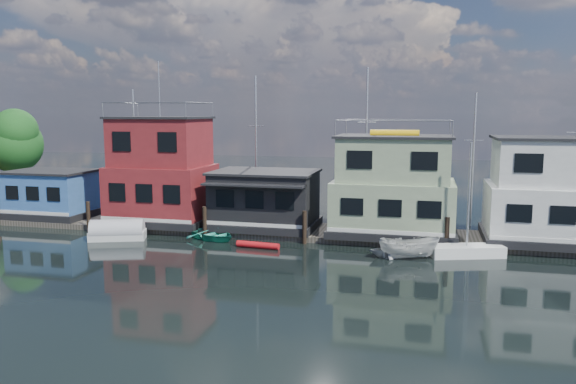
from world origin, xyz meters
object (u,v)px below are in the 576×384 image
(motorboat, at_px, (409,248))
(day_sailer, at_px, (467,250))
(houseboat_red, at_px, (162,173))
(houseboat_dark, at_px, (265,199))
(houseboat_blue, at_px, (52,194))
(houseboat_white, at_px, (554,193))
(houseboat_green, at_px, (393,188))
(tarp_runabout, at_px, (117,232))
(red_kayak, at_px, (258,245))
(dinghy_teal, at_px, (213,234))
(dinghy_white, at_px, (384,249))

(motorboat, xyz_separation_m, day_sailer, (3.33, 1.46, -0.28))
(houseboat_red, relative_size, houseboat_dark, 1.60)
(houseboat_blue, distance_m, houseboat_white, 36.52)
(houseboat_dark, height_order, motorboat, houseboat_dark)
(houseboat_green, relative_size, tarp_runabout, 2.13)
(red_kayak, bearing_deg, houseboat_dark, 106.15)
(dinghy_teal, bearing_deg, houseboat_blue, 104.73)
(houseboat_white, distance_m, dinghy_teal, 22.24)
(houseboat_dark, distance_m, day_sailer, 14.24)
(houseboat_white, relative_size, red_kayak, 2.95)
(houseboat_green, xyz_separation_m, tarp_runabout, (-18.08, -4.65, -2.99))
(dinghy_white, relative_size, motorboat, 0.53)
(houseboat_blue, distance_m, houseboat_dark, 17.50)
(day_sailer, bearing_deg, houseboat_green, 124.26)
(tarp_runabout, distance_m, day_sailer, 22.74)
(houseboat_white, height_order, tarp_runabout, houseboat_white)
(houseboat_red, bearing_deg, houseboat_white, 0.00)
(houseboat_green, relative_size, red_kayak, 2.95)
(motorboat, bearing_deg, dinghy_teal, 68.77)
(houseboat_blue, bearing_deg, red_kayak, -14.33)
(tarp_runabout, bearing_deg, red_kayak, -20.41)
(houseboat_blue, relative_size, houseboat_red, 0.54)
(houseboat_blue, xyz_separation_m, motorboat, (27.81, -5.08, -1.51))
(houseboat_blue, height_order, houseboat_white, houseboat_white)
(motorboat, distance_m, day_sailer, 3.64)
(dinghy_teal, height_order, red_kayak, dinghy_teal)
(houseboat_white, relative_size, tarp_runabout, 2.13)
(houseboat_green, bearing_deg, houseboat_dark, -179.88)
(houseboat_dark, relative_size, dinghy_white, 3.92)
(houseboat_blue, relative_size, tarp_runabout, 1.62)
(tarp_runabout, relative_size, motorboat, 1.10)
(houseboat_white, height_order, day_sailer, houseboat_white)
(houseboat_blue, distance_m, motorboat, 28.31)
(houseboat_green, height_order, tarp_runabout, houseboat_green)
(houseboat_dark, bearing_deg, motorboat, -26.15)
(red_kayak, xyz_separation_m, day_sailer, (12.75, 1.08, 0.20))
(houseboat_red, distance_m, houseboat_white, 27.01)
(red_kayak, distance_m, day_sailer, 12.80)
(houseboat_dark, distance_m, houseboat_white, 19.03)
(houseboat_blue, distance_m, dinghy_teal, 15.14)
(motorboat, bearing_deg, houseboat_white, -72.38)
(tarp_runabout, distance_m, red_kayak, 9.97)
(houseboat_blue, distance_m, dinghy_white, 26.89)
(houseboat_white, bearing_deg, red_kayak, -165.47)
(houseboat_dark, xyz_separation_m, dinghy_teal, (-2.80, -3.09, -2.03))
(houseboat_red, distance_m, red_kayak, 10.77)
(day_sailer, bearing_deg, dinghy_teal, 160.48)
(day_sailer, bearing_deg, houseboat_white, 16.27)
(houseboat_dark, relative_size, motorboat, 2.07)
(motorboat, relative_size, day_sailer, 0.52)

